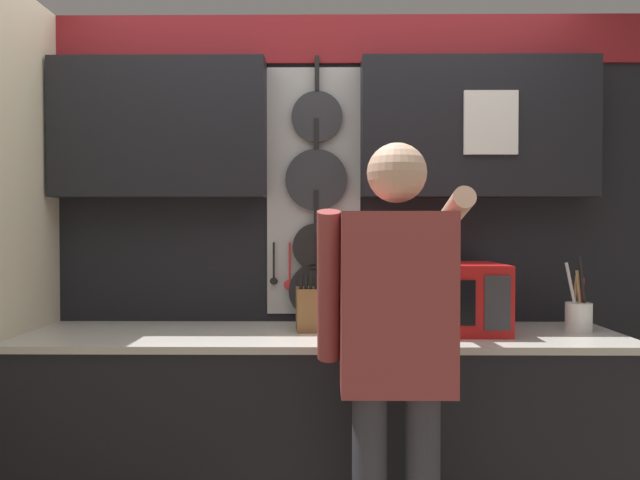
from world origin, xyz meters
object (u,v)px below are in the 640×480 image
(utensil_crock, at_px, (579,314))
(person, at_px, (396,340))
(microwave, at_px, (446,297))
(knife_block, at_px, (309,309))

(utensil_crock, bearing_deg, person, -146.02)
(microwave, bearing_deg, person, -116.33)
(utensil_crock, height_order, person, person)
(microwave, height_order, knife_block, microwave)
(microwave, relative_size, person, 0.29)
(microwave, distance_m, utensil_crock, 0.60)
(microwave, height_order, utensil_crock, utensil_crock)
(microwave, xyz_separation_m, person, (-0.29, -0.60, -0.08))
(utensil_crock, xyz_separation_m, person, (-0.89, -0.60, 0.00))
(utensil_crock, relative_size, person, 0.20)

